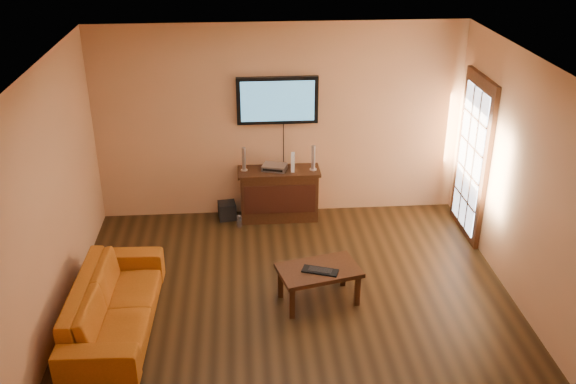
{
  "coord_description": "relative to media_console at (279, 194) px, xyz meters",
  "views": [
    {
      "loc": [
        -0.52,
        -5.78,
        4.25
      ],
      "look_at": [
        -0.01,
        0.8,
        1.1
      ],
      "focal_mm": 40.0,
      "sensor_mm": 36.0,
      "label": 1
    }
  ],
  "objects": [
    {
      "name": "media_console",
      "position": [
        0.0,
        0.0,
        0.0
      ],
      "size": [
        1.13,
        0.43,
        0.73
      ],
      "color": "black",
      "rests_on": "ground"
    },
    {
      "name": "speaker_left",
      "position": [
        -0.47,
        0.03,
        0.52
      ],
      "size": [
        0.09,
        0.09,
        0.34
      ],
      "color": "silver",
      "rests_on": "media_console"
    },
    {
      "name": "speaker_right",
      "position": [
        0.47,
        -0.02,
        0.53
      ],
      "size": [
        0.1,
        0.1,
        0.36
      ],
      "color": "silver",
      "rests_on": "media_console"
    },
    {
      "name": "subwoofer",
      "position": [
        -0.73,
        0.04,
        -0.25
      ],
      "size": [
        0.27,
        0.27,
        0.24
      ],
      "primitive_type": "cube",
      "rotation": [
        0.0,
        0.0,
        0.13
      ],
      "color": "black",
      "rests_on": "ground"
    },
    {
      "name": "french_door",
      "position": [
        2.48,
        -0.58,
        0.68
      ],
      "size": [
        0.07,
        1.02,
        2.22
      ],
      "color": "black",
      "rests_on": "ground"
    },
    {
      "name": "av_receiver",
      "position": [
        -0.05,
        0.02,
        0.4
      ],
      "size": [
        0.38,
        0.32,
        0.07
      ],
      "primitive_type": "cube",
      "rotation": [
        0.0,
        0.0,
        -0.3
      ],
      "color": "silver",
      "rests_on": "media_console"
    },
    {
      "name": "ground_plane",
      "position": [
        0.03,
        -2.28,
        -0.37
      ],
      "size": [
        5.0,
        5.0,
        0.0
      ],
      "primitive_type": "plane",
      "color": "black",
      "rests_on": "ground"
    },
    {
      "name": "bottle",
      "position": [
        -0.57,
        -0.26,
        -0.28
      ],
      "size": [
        0.07,
        0.07,
        0.2
      ],
      "color": "white",
      "rests_on": "ground"
    },
    {
      "name": "room_walls",
      "position": [
        0.03,
        -1.65,
        1.32
      ],
      "size": [
        5.0,
        5.0,
        5.0
      ],
      "color": "tan",
      "rests_on": "ground"
    },
    {
      "name": "sofa",
      "position": [
        -1.88,
        -2.38,
        0.02
      ],
      "size": [
        0.64,
        2.01,
        0.78
      ],
      "primitive_type": "imported",
      "rotation": [
        0.0,
        0.0,
        1.54
      ],
      "color": "#A85512",
      "rests_on": "ground"
    },
    {
      "name": "coffee_table",
      "position": [
        0.31,
        -2.06,
        -0.01
      ],
      "size": [
        0.99,
        0.73,
        0.43
      ],
      "color": "black",
      "rests_on": "ground"
    },
    {
      "name": "keyboard",
      "position": [
        0.32,
        -2.12,
        0.07
      ],
      "size": [
        0.42,
        0.27,
        0.02
      ],
      "color": "black",
      "rests_on": "coffee_table"
    },
    {
      "name": "game_console",
      "position": [
        0.19,
        -0.01,
        0.48
      ],
      "size": [
        0.07,
        0.17,
        0.23
      ],
      "primitive_type": "cube",
      "rotation": [
        0.0,
        0.0,
        -0.12
      ],
      "color": "white",
      "rests_on": "media_console"
    },
    {
      "name": "television",
      "position": [
        -0.0,
        0.18,
        1.3
      ],
      "size": [
        1.09,
        0.08,
        0.65
      ],
      "color": "black",
      "rests_on": "ground"
    }
  ]
}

